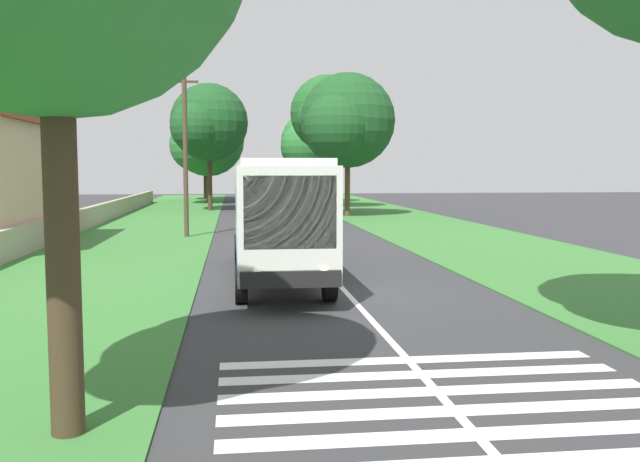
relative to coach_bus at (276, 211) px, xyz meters
name	(u,v)px	position (x,y,z in m)	size (l,w,h in m)	color
ground	(350,296)	(-3.26, -1.80, -2.15)	(160.00, 160.00, 0.00)	#333335
grass_verge_left	(126,242)	(11.74, 6.40, -2.13)	(120.00, 8.00, 0.04)	#387533
grass_verge_right	(462,238)	(11.74, -10.00, -2.13)	(120.00, 8.00, 0.04)	#387533
centre_line	(299,240)	(11.74, -1.80, -2.14)	(110.00, 0.16, 0.01)	silver
coach_bus	(276,211)	(0.00, 0.00, 0.00)	(11.16, 2.62, 3.73)	silver
zebra_crossing	(445,400)	(-11.97, -1.80, -2.14)	(4.95, 6.80, 0.01)	silver
trailing_car_0	(254,220)	(16.60, 0.23, -1.48)	(4.30, 1.78, 1.43)	gold
trailing_car_1	(309,212)	(23.66, -3.60, -1.48)	(4.30, 1.78, 1.43)	silver
trailing_minibus_0	(294,193)	(34.83, -3.58, -0.60)	(6.00, 2.14, 2.53)	#BFB299
roadside_tree_left_1	(207,125)	(36.92, 3.44, 4.98)	(7.78, 6.41, 10.47)	#3D2D1E
roadside_tree_left_2	(205,142)	(49.69, 4.09, 4.01)	(8.79, 7.33, 9.95)	#4C3826
roadside_tree_left_3	(203,144)	(57.90, 4.64, 4.11)	(8.05, 6.82, 9.80)	#3D2D1E
roadside_tree_right_0	(327,115)	(39.27, -6.85, 6.00)	(7.79, 6.69, 11.63)	#3D2D1E
roadside_tree_right_1	(311,145)	(49.91, -6.65, 3.83)	(8.35, 6.86, 9.51)	#3D2D1E
roadside_tree_right_3	(345,123)	(28.75, -6.76, 4.63)	(8.59, 6.89, 10.39)	#4C3826
utility_pole	(185,151)	(14.04, 3.72, 2.23)	(0.24, 1.40, 8.38)	#473828
roadside_wall	(75,222)	(16.74, 9.80, -1.51)	(70.00, 0.40, 1.20)	#9E937F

